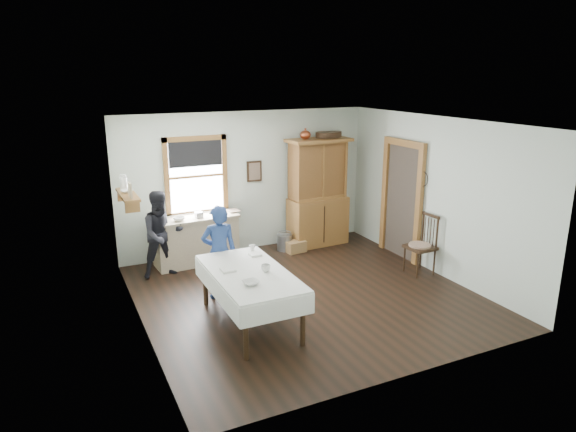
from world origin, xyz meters
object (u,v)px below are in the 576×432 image
at_px(spindle_chair, 420,244).
at_px(pail, 285,242).
at_px(figure_dark, 162,237).
at_px(woman_blue, 219,255).
at_px(dining_table, 250,298).
at_px(wicker_basket, 295,246).
at_px(china_hutch, 318,192).
at_px(work_counter, 196,240).

bearing_deg(spindle_chair, pail, 123.57).
bearing_deg(figure_dark, spindle_chair, -30.58).
bearing_deg(pail, woman_blue, -139.76).
distance_m(dining_table, wicker_basket, 3.06).
distance_m(china_hutch, pail, 1.20).
bearing_deg(dining_table, pail, 56.06).
bearing_deg(woman_blue, work_counter, -85.25).
height_order(woman_blue, figure_dark, figure_dark).
bearing_deg(woman_blue, pail, -132.33).
xyz_separation_m(work_counter, figure_dark, (-0.67, -0.36, 0.25)).
relative_size(work_counter, pail, 4.80).
distance_m(china_hutch, figure_dark, 3.25).
relative_size(work_counter, wicker_basket, 4.12).
distance_m(woman_blue, figure_dark, 1.39).
height_order(dining_table, wicker_basket, dining_table).
distance_m(pail, wicker_basket, 0.24).
bearing_deg(wicker_basket, work_counter, 172.48).
height_order(work_counter, spindle_chair, spindle_chair).
height_order(spindle_chair, figure_dark, figure_dark).
xyz_separation_m(work_counter, spindle_chair, (3.36, -2.17, 0.09)).
bearing_deg(wicker_basket, pail, 127.76).
relative_size(work_counter, figure_dark, 1.11).
relative_size(dining_table, woman_blue, 1.42).
bearing_deg(figure_dark, wicker_basket, -4.05).
bearing_deg(figure_dark, china_hutch, 0.02).
height_order(work_counter, china_hutch, china_hutch).
xyz_separation_m(spindle_chair, pail, (-1.61, 2.10, -0.37)).
height_order(pail, woman_blue, woman_blue).
bearing_deg(wicker_basket, china_hutch, 22.14).
relative_size(china_hutch, woman_blue, 1.57).
distance_m(china_hutch, dining_table, 3.71).
height_order(pail, wicker_basket, pail).
bearing_deg(china_hutch, work_counter, 176.82).
bearing_deg(work_counter, wicker_basket, -11.19).
distance_m(pail, figure_dark, 2.51).
bearing_deg(dining_table, work_counter, 90.45).
distance_m(china_hutch, wicker_basket, 1.18).
relative_size(spindle_chair, woman_blue, 0.77).
xyz_separation_m(pail, woman_blue, (-1.83, -1.55, 0.53)).
bearing_deg(spindle_chair, figure_dark, 152.11).
bearing_deg(wicker_basket, dining_table, -128.17).
height_order(dining_table, figure_dark, figure_dark).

